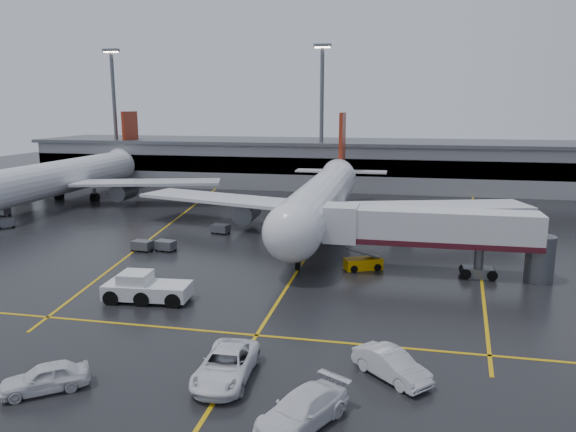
# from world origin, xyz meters

# --- Properties ---
(ground) EXTENTS (220.00, 220.00, 0.00)m
(ground) POSITION_xyz_m (0.00, 0.00, 0.00)
(ground) COLOR black
(ground) RESTS_ON ground
(apron_line_centre) EXTENTS (0.25, 90.00, 0.02)m
(apron_line_centre) POSITION_xyz_m (0.00, 0.00, 0.01)
(apron_line_centre) COLOR gold
(apron_line_centre) RESTS_ON ground
(apron_line_stop) EXTENTS (60.00, 0.25, 0.02)m
(apron_line_stop) POSITION_xyz_m (0.00, -22.00, 0.01)
(apron_line_stop) COLOR gold
(apron_line_stop) RESTS_ON ground
(apron_line_left) EXTENTS (9.99, 69.35, 0.02)m
(apron_line_left) POSITION_xyz_m (-20.00, 10.00, 0.01)
(apron_line_left) COLOR gold
(apron_line_left) RESTS_ON ground
(apron_line_right) EXTENTS (7.57, 69.64, 0.02)m
(apron_line_right) POSITION_xyz_m (18.00, 10.00, 0.01)
(apron_line_right) COLOR gold
(apron_line_right) RESTS_ON ground
(terminal) EXTENTS (122.00, 19.00, 8.60)m
(terminal) POSITION_xyz_m (0.00, 47.93, 4.32)
(terminal) COLOR gray
(terminal) RESTS_ON ground
(light_mast_left) EXTENTS (3.00, 1.20, 25.45)m
(light_mast_left) POSITION_xyz_m (-45.00, 42.00, 14.47)
(light_mast_left) COLOR #595B60
(light_mast_left) RESTS_ON ground
(light_mast_mid) EXTENTS (3.00, 1.20, 25.45)m
(light_mast_mid) POSITION_xyz_m (-5.00, 42.00, 14.47)
(light_mast_mid) COLOR #595B60
(light_mast_mid) RESTS_ON ground
(main_airliner) EXTENTS (48.80, 45.60, 14.10)m
(main_airliner) POSITION_xyz_m (0.00, 9.70, 4.21)
(main_airliner) COLOR silver
(main_airliner) RESTS_ON ground
(second_airliner) EXTENTS (48.80, 45.60, 14.10)m
(second_airliner) POSITION_xyz_m (-42.00, 21.70, 4.21)
(second_airliner) COLOR silver
(second_airliner) RESTS_ON ground
(jet_bridge) EXTENTS (19.90, 3.40, 6.05)m
(jet_bridge) POSITION_xyz_m (11.87, -6.00, 3.93)
(jet_bridge) COLOR silver
(jet_bridge) RESTS_ON ground
(pushback_tractor) EXTENTS (6.76, 3.27, 2.35)m
(pushback_tractor) POSITION_xyz_m (-10.14, -17.41, 0.94)
(pushback_tractor) COLOR silver
(pushback_tractor) RESTS_ON ground
(belt_loader) EXTENTS (3.73, 2.74, 2.18)m
(belt_loader) POSITION_xyz_m (5.88, -5.60, 0.54)
(belt_loader) COLOR #D29102
(belt_loader) RESTS_ON ground
(service_van_a) EXTENTS (2.96, 6.07, 1.66)m
(service_van_a) POSITION_xyz_m (-0.13, -27.98, 0.83)
(service_van_a) COLOR white
(service_van_a) RESTS_ON ground
(service_van_b) EXTENTS (4.63, 5.87, 1.59)m
(service_van_b) POSITION_xyz_m (4.76, -31.43, 0.80)
(service_van_b) COLOR white
(service_van_b) RESTS_ON ground
(service_van_c) EXTENTS (4.66, 4.51, 1.59)m
(service_van_c) POSITION_xyz_m (8.82, -25.97, 0.79)
(service_van_c) COLOR silver
(service_van_c) RESTS_ON ground
(service_van_d) EXTENTS (4.66, 4.06, 1.52)m
(service_van_d) POSITION_xyz_m (-9.14, -31.10, 0.76)
(service_van_d) COLOR silver
(service_van_d) RESTS_ON ground
(baggage_cart_a) EXTENTS (2.19, 1.62, 1.12)m
(baggage_cart_a) POSITION_xyz_m (-14.83, -3.32, 0.63)
(baggage_cart_a) COLOR #595B60
(baggage_cart_a) RESTS_ON ground
(baggage_cart_b) EXTENTS (2.13, 1.51, 1.12)m
(baggage_cart_b) POSITION_xyz_m (-17.19, -3.85, 0.63)
(baggage_cart_b) COLOR #595B60
(baggage_cart_b) RESTS_ON ground
(baggage_cart_c) EXTENTS (2.23, 1.69, 1.12)m
(baggage_cart_c) POSITION_xyz_m (-11.73, 5.38, 0.63)
(baggage_cart_c) COLOR #595B60
(baggage_cart_c) RESTS_ON ground
(baggage_cart_d) EXTENTS (2.17, 1.58, 1.12)m
(baggage_cart_d) POSITION_xyz_m (-44.84, 9.48, 0.63)
(baggage_cart_d) COLOR #595B60
(baggage_cart_d) RESTS_ON ground
(baggage_cart_e) EXTENTS (2.38, 2.24, 1.12)m
(baggage_cart_e) POSITION_xyz_m (-39.06, 3.05, 0.63)
(baggage_cart_e) COLOR #595B60
(baggage_cart_e) RESTS_ON ground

